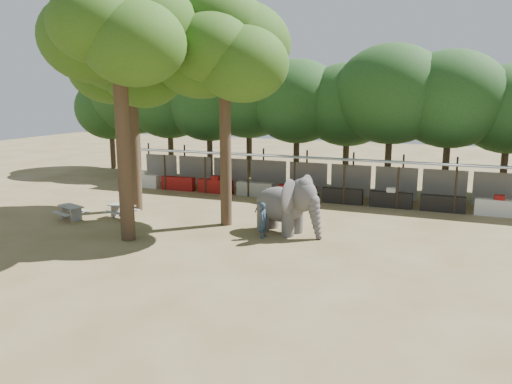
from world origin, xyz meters
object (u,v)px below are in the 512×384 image
at_px(yard_tree_left, 130,60).
at_px(handler, 264,220).
at_px(yard_tree_center, 117,27).
at_px(picnic_table_near, 71,211).
at_px(elephant, 288,205).
at_px(picnic_table_far, 122,209).
at_px(yard_tree_back, 223,49).

xyz_separation_m(yard_tree_left, handler, (8.67, -2.61, -7.39)).
height_order(yard_tree_left, yard_tree_center, yard_tree_center).
bearing_deg(picnic_table_near, handler, 23.30).
distance_m(yard_tree_center, picnic_table_near, 10.09).
bearing_deg(handler, elephant, -36.46).
relative_size(elephant, picnic_table_near, 2.02).
bearing_deg(yard_tree_center, yard_tree_left, 120.96).
height_order(yard_tree_center, handler, yard_tree_center).
relative_size(yard_tree_left, yard_tree_center, 0.92).
bearing_deg(picnic_table_near, yard_tree_left, 81.24).
bearing_deg(picnic_table_near, yard_tree_center, -0.09).
distance_m(yard_tree_left, elephant, 11.78).
xyz_separation_m(elephant, picnic_table_near, (-11.25, -1.74, -0.89)).
bearing_deg(elephant, yard_tree_left, -174.60).
distance_m(picnic_table_near, picnic_table_far, 2.59).
height_order(yard_tree_left, elephant, yard_tree_left).
xyz_separation_m(picnic_table_near, picnic_table_far, (2.28, 1.23, -0.01)).
height_order(yard_tree_left, picnic_table_near, yard_tree_left).
height_order(yard_tree_center, yard_tree_back, yard_tree_center).
relative_size(picnic_table_near, picnic_table_far, 1.13).
height_order(handler, picnic_table_far, handler).
bearing_deg(elephant, yard_tree_center, -137.25).
relative_size(yard_tree_left, picnic_table_far, 6.77).
relative_size(yard_tree_center, elephant, 3.25).
relative_size(yard_tree_center, picnic_table_near, 6.56).
height_order(yard_tree_center, picnic_table_far, yard_tree_center).
bearing_deg(picnic_table_far, elephant, 12.88).
bearing_deg(yard_tree_back, picnic_table_near, -163.55).
bearing_deg(handler, yard_tree_back, 59.57).
relative_size(elephant, picnic_table_far, 2.28).
distance_m(elephant, handler, 1.44).
relative_size(handler, picnic_table_far, 1.00).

